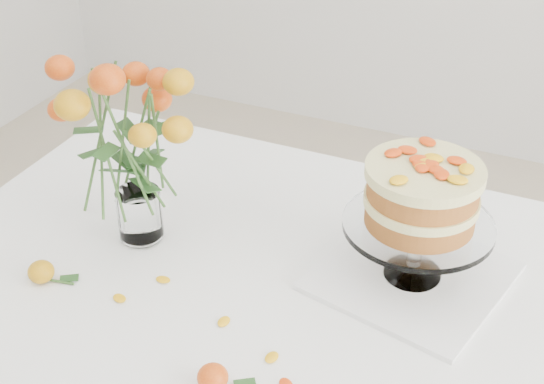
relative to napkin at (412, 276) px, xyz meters
The scene contains 10 objects.
table 0.19m from the napkin, 133.18° to the right, with size 1.43×0.93×0.76m.
napkin is the anchor object (origin of this frame).
cake_stand 0.15m from the napkin, 116.57° to the left, with size 0.25×0.25×0.22m.
rose_vase 0.54m from the napkin, 169.65° to the right, with size 0.33×0.33×0.40m.
loose_rose_near 0.62m from the napkin, 155.37° to the right, with size 0.08×0.04×0.04m.
loose_rose_far 0.40m from the napkin, 118.65° to the right, with size 0.08×0.04×0.04m.
stray_petal_a 0.33m from the napkin, 136.50° to the right, with size 0.03×0.02×0.00m, color #FFB410.
stray_petal_b 0.30m from the napkin, 117.50° to the right, with size 0.03×0.02×0.00m, color #FFB410.
stray_petal_d 0.42m from the napkin, 155.00° to the right, with size 0.03×0.02×0.00m, color #FFB410.
stray_petal_e 0.49m from the napkin, 149.51° to the right, with size 0.03×0.02×0.00m, color #FFB410.
Camera 1 is at (0.31, -0.88, 1.57)m, focal length 50.00 mm.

